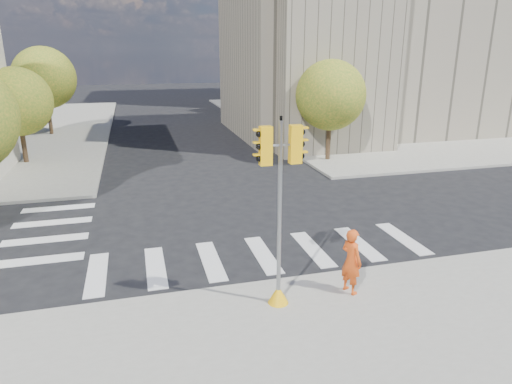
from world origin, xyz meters
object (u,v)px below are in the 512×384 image
photographer (351,261)px  traffic_signal (279,228)px  lamp_near (314,82)px  lamp_far (259,72)px

photographer → traffic_signal: bearing=71.7°
lamp_near → traffic_signal: 21.25m
lamp_near → photographer: 20.61m
lamp_near → lamp_far: 14.00m
lamp_near → photographer: size_ratio=4.28×
lamp_near → photographer: lamp_near is taller
lamp_far → photographer: bearing=-101.0°
photographer → lamp_near: bearing=-38.0°
lamp_far → photographer: 34.06m
lamp_far → photographer: lamp_far is taller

